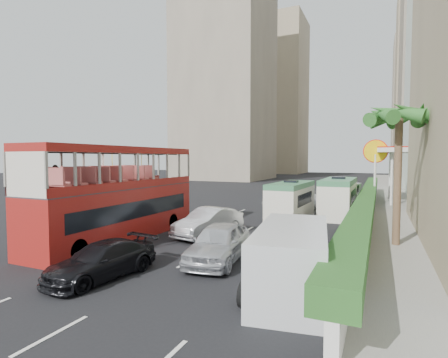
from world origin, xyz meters
The scene contains 19 objects.
ground_plane centered at (0.00, 0.00, 0.00)m, with size 200.00×200.00×0.00m, color black.
double_decker_bus centered at (-6.00, 0.00, 2.53)m, with size 2.50×11.00×5.06m, color maroon.
car_silver_lane_a centered at (-1.84, 2.62, 0.00)m, with size 1.68×4.83×1.59m, color silver.
car_silver_lane_b centered at (0.76, -1.61, 0.00)m, with size 1.93×4.80×1.64m, color silver.
car_black centered at (-2.33, -5.24, 0.00)m, with size 1.82×4.48×1.30m, color black.
van_asset centered at (0.82, 16.97, 0.00)m, with size 2.23×4.84×1.35m, color silver.
minibus_near centered at (1.21, 9.75, 1.35)m, with size 2.04×6.11×2.71m, color silver.
minibus_far centered at (4.16, 12.78, 1.44)m, with size 2.17×6.50×2.88m, color silver.
panel_van_near centered at (4.42, -3.76, 1.09)m, with size 2.17×5.44×2.17m, color silver.
panel_van_far centered at (3.94, 23.79, 0.89)m, with size 1.77×4.43×1.77m, color silver.
sidewalk centered at (9.00, 25.00, 0.09)m, with size 6.00×120.00×0.18m, color #99968C.
kerb_wall centered at (6.20, 14.00, 0.68)m, with size 0.30×44.00×1.00m, color silver.
hedge centered at (6.20, 14.00, 1.53)m, with size 1.10×44.00×0.70m, color #2D6626.
palm_tree centered at (7.80, 4.00, 3.38)m, with size 0.36×0.36×6.40m, color brown.
shell_station centered at (10.00, 23.00, 2.75)m, with size 6.50×8.00×5.50m, color silver.
tower_far_a centered at (17.00, 82.00, 22.00)m, with size 14.00×14.00×44.00m, color tan.
tower_far_b centered at (17.00, 104.00, 20.00)m, with size 14.00×14.00×40.00m, color gray.
tower_left_a centered at (-24.00, 55.00, 26.00)m, with size 18.00×18.00×52.00m, color gray.
tower_left_b centered at (-22.00, 90.00, 23.00)m, with size 16.00×16.00×46.00m, color tan.
Camera 1 is at (7.00, -15.00, 4.42)m, focal length 28.00 mm.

